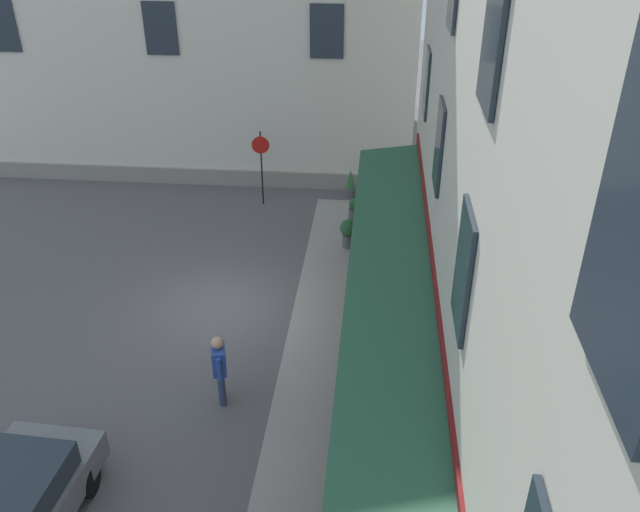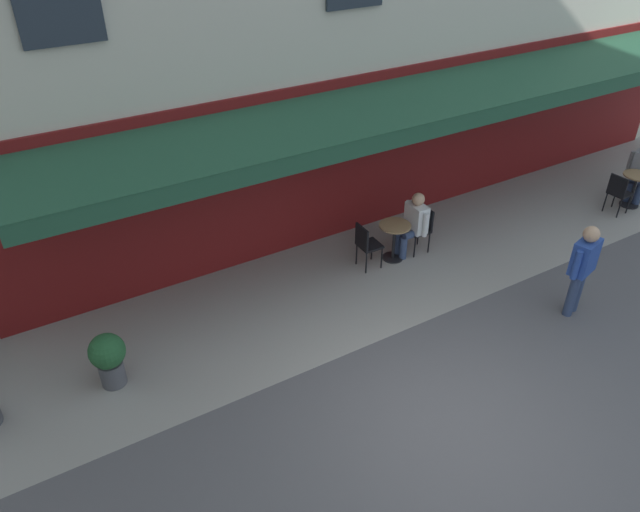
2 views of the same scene
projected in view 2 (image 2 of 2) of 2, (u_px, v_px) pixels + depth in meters
name	position (u px, v px, depth m)	size (l,w,h in m)	color
ground_plane	(442.00, 421.00, 8.33)	(70.00, 70.00, 0.00)	#565456
sidewalk_cafe_terrace	(456.00, 243.00, 12.15)	(20.50, 3.20, 0.01)	gray
cafe_table_near_entrance	(394.00, 237.00, 11.43)	(0.60, 0.60, 0.75)	black
cafe_chair_black_corner_left	(421.00, 226.00, 11.66)	(0.41, 0.41, 0.91)	black
cafe_chair_black_corner_right	(366.00, 243.00, 11.15)	(0.41, 0.41, 0.91)	black
cafe_table_mid_terrace	(635.00, 185.00, 13.20)	(0.60, 0.60, 0.75)	black
cafe_chair_black_kerbside	(618.00, 191.00, 12.87)	(0.43, 0.43, 0.91)	black
seated_patron_in_white	(413.00, 222.00, 11.49)	(0.53, 0.65, 1.28)	navy
walking_pedestrian_in_blue	(583.00, 264.00, 9.80)	(0.67, 0.39, 1.68)	navy
potted_plant_mid_terrace	(108.00, 357.00, 8.66)	(0.52, 0.52, 0.89)	#4C4C51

